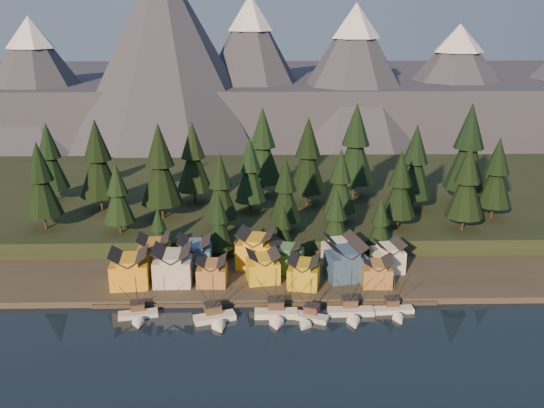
{
  "coord_description": "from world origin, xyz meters",
  "views": [
    {
      "loc": [
        -1.23,
        -111.01,
        66.15
      ],
      "look_at": [
        1.87,
        30.0,
        20.02
      ],
      "focal_mm": 40.0,
      "sensor_mm": 36.0,
      "label": 1
    }
  ],
  "objects_px": {
    "house_front_0": "(130,267)",
    "house_front_1": "(173,264)",
    "boat_3": "(276,308)",
    "house_back_0": "(154,251)",
    "boat_4": "(309,313)",
    "boat_6": "(395,307)",
    "boat_0": "(138,310)",
    "house_back_1": "(195,254)",
    "boat_5": "(352,308)",
    "boat_2": "(216,312)"
  },
  "relations": [
    {
      "from": "boat_0",
      "to": "boat_4",
      "type": "distance_m",
      "value": 37.87
    },
    {
      "from": "boat_2",
      "to": "house_front_1",
      "type": "distance_m",
      "value": 21.01
    },
    {
      "from": "boat_0",
      "to": "boat_4",
      "type": "height_order",
      "value": "boat_4"
    },
    {
      "from": "boat_0",
      "to": "house_front_1",
      "type": "bearing_deg",
      "value": 57.3
    },
    {
      "from": "house_back_0",
      "to": "boat_5",
      "type": "bearing_deg",
      "value": -30.15
    },
    {
      "from": "house_front_1",
      "to": "house_back_1",
      "type": "bearing_deg",
      "value": 55.06
    },
    {
      "from": "boat_3",
      "to": "house_front_1",
      "type": "xyz_separation_m",
      "value": [
        -24.75,
        15.77,
        3.9
      ]
    },
    {
      "from": "boat_4",
      "to": "house_back_1",
      "type": "distance_m",
      "value": 36.57
    },
    {
      "from": "boat_5",
      "to": "boat_6",
      "type": "height_order",
      "value": "boat_5"
    },
    {
      "from": "boat_0",
      "to": "boat_5",
      "type": "bearing_deg",
      "value": -11.26
    },
    {
      "from": "house_back_0",
      "to": "house_front_1",
      "type": "bearing_deg",
      "value": -59.64
    },
    {
      "from": "house_front_1",
      "to": "house_back_0",
      "type": "bearing_deg",
      "value": 122.88
    },
    {
      "from": "house_front_0",
      "to": "house_back_0",
      "type": "relative_size",
      "value": 1.09
    },
    {
      "from": "house_front_1",
      "to": "boat_5",
      "type": "bearing_deg",
      "value": -20.77
    },
    {
      "from": "house_front_1",
      "to": "house_back_0",
      "type": "distance_m",
      "value": 10.76
    },
    {
      "from": "boat_6",
      "to": "house_front_1",
      "type": "height_order",
      "value": "house_front_1"
    },
    {
      "from": "house_front_0",
      "to": "house_front_1",
      "type": "height_order",
      "value": "house_front_1"
    },
    {
      "from": "boat_2",
      "to": "boat_5",
      "type": "xyz_separation_m",
      "value": [
        30.23,
        1.98,
        -0.19
      ]
    },
    {
      "from": "house_back_1",
      "to": "house_front_0",
      "type": "bearing_deg",
      "value": -152.74
    },
    {
      "from": "boat_3",
      "to": "boat_6",
      "type": "relative_size",
      "value": 1.26
    },
    {
      "from": "boat_4",
      "to": "boat_5",
      "type": "xyz_separation_m",
      "value": [
        9.8,
        2.04,
        0.09
      ]
    },
    {
      "from": "boat_4",
      "to": "boat_0",
      "type": "bearing_deg",
      "value": -161.18
    },
    {
      "from": "house_front_1",
      "to": "house_back_0",
      "type": "xyz_separation_m",
      "value": [
        -5.95,
        8.96,
        -0.29
      ]
    },
    {
      "from": "boat_3",
      "to": "house_front_0",
      "type": "relative_size",
      "value": 1.32
    },
    {
      "from": "house_back_0",
      "to": "boat_0",
      "type": "bearing_deg",
      "value": -93.28
    },
    {
      "from": "boat_0",
      "to": "house_front_0",
      "type": "relative_size",
      "value": 1.1
    },
    {
      "from": "boat_3",
      "to": "house_front_0",
      "type": "bearing_deg",
      "value": 157.16
    },
    {
      "from": "boat_4",
      "to": "house_front_1",
      "type": "xyz_separation_m",
      "value": [
        -31.84,
        17.23,
        4.31
      ]
    },
    {
      "from": "boat_6",
      "to": "house_back_0",
      "type": "height_order",
      "value": "house_back_0"
    },
    {
      "from": "boat_4",
      "to": "boat_5",
      "type": "bearing_deg",
      "value": 33.72
    },
    {
      "from": "boat_2",
      "to": "boat_4",
      "type": "height_order",
      "value": "boat_2"
    },
    {
      "from": "boat_2",
      "to": "boat_4",
      "type": "relative_size",
      "value": 1.12
    },
    {
      "from": "boat_6",
      "to": "house_back_0",
      "type": "distance_m",
      "value": 62.25
    },
    {
      "from": "boat_4",
      "to": "boat_6",
      "type": "bearing_deg",
      "value": 30.34
    },
    {
      "from": "boat_3",
      "to": "house_back_0",
      "type": "xyz_separation_m",
      "value": [
        -30.71,
        24.73,
        3.61
      ]
    },
    {
      "from": "house_front_0",
      "to": "house_back_1",
      "type": "distance_m",
      "value": 17.01
    },
    {
      "from": "boat_4",
      "to": "boat_5",
      "type": "distance_m",
      "value": 10.01
    },
    {
      "from": "boat_4",
      "to": "house_back_0",
      "type": "bearing_deg",
      "value": 167.26
    },
    {
      "from": "boat_3",
      "to": "house_front_0",
      "type": "height_order",
      "value": "boat_3"
    },
    {
      "from": "boat_5",
      "to": "house_back_1",
      "type": "bearing_deg",
      "value": 148.48
    },
    {
      "from": "boat_3",
      "to": "house_back_0",
      "type": "bearing_deg",
      "value": 140.99
    },
    {
      "from": "boat_4",
      "to": "boat_3",
      "type": "bearing_deg",
      "value": -169.65
    },
    {
      "from": "boat_4",
      "to": "boat_2",
      "type": "bearing_deg",
      "value": -158.17
    },
    {
      "from": "boat_3",
      "to": "boat_4",
      "type": "xyz_separation_m",
      "value": [
        7.09,
        -1.46,
        -0.41
      ]
    },
    {
      "from": "boat_3",
      "to": "house_back_0",
      "type": "relative_size",
      "value": 1.44
    },
    {
      "from": "boat_0",
      "to": "boat_2",
      "type": "xyz_separation_m",
      "value": [
        17.38,
        -2.03,
        0.38
      ]
    },
    {
      "from": "boat_6",
      "to": "boat_0",
      "type": "bearing_deg",
      "value": 176.55
    },
    {
      "from": "boat_4",
      "to": "house_back_1",
      "type": "xyz_separation_m",
      "value": [
        -27.14,
        24.15,
        4.17
      ]
    },
    {
      "from": "boat_5",
      "to": "boat_6",
      "type": "relative_size",
      "value": 1.18
    },
    {
      "from": "house_front_1",
      "to": "house_front_0",
      "type": "bearing_deg",
      "value": -174.46
    }
  ]
}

